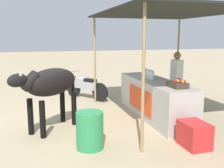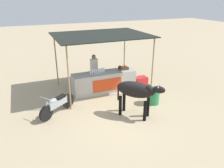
% 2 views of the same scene
% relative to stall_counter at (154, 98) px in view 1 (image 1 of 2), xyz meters
% --- Properties ---
extents(ground_plane, '(60.00, 60.00, 0.00)m').
position_rel_stall_counter_xyz_m(ground_plane, '(0.00, -2.20, -0.48)').
color(ground_plane, tan).
extents(stall_counter, '(3.00, 0.82, 0.96)m').
position_rel_stall_counter_xyz_m(stall_counter, '(0.00, 0.00, 0.00)').
color(stall_counter, '#B2ADA8').
rests_on(stall_counter, ground).
extents(stall_awning, '(4.20, 3.20, 2.66)m').
position_rel_stall_counter_xyz_m(stall_awning, '(0.00, 0.30, 2.07)').
color(stall_awning, black).
rests_on(stall_awning, ground).
extents(water_bottle_row, '(0.70, 0.07, 0.25)m').
position_rel_stall_counter_xyz_m(water_bottle_row, '(-0.35, -0.05, 0.59)').
color(water_bottle_row, silver).
rests_on(water_bottle_row, stall_counter).
extents(fruit_crate, '(0.44, 0.32, 0.18)m').
position_rel_stall_counter_xyz_m(fruit_crate, '(1.02, 0.06, 0.55)').
color(fruit_crate, '#3F3326').
rests_on(fruit_crate, stall_counter).
extents(vendor_behind_counter, '(0.34, 0.22, 1.65)m').
position_rel_stall_counter_xyz_m(vendor_behind_counter, '(-0.24, 0.75, 0.37)').
color(vendor_behind_counter, '#383842').
rests_on(vendor_behind_counter, ground).
extents(cooler_box, '(0.60, 0.44, 0.48)m').
position_rel_stall_counter_xyz_m(cooler_box, '(1.95, -0.10, -0.24)').
color(cooler_box, red).
rests_on(cooler_box, ground).
extents(water_barrel, '(0.51, 0.51, 0.70)m').
position_rel_stall_counter_xyz_m(water_barrel, '(1.46, -2.00, -0.13)').
color(water_barrel, '#2D8C51').
rests_on(water_barrel, ground).
extents(cow, '(1.47, 1.61, 1.44)m').
position_rel_stall_counter_xyz_m(cow, '(0.27, -2.62, 0.55)').
color(cow, black).
rests_on(cow, ground).
extents(motorcycle_parked, '(1.50, 1.13, 0.90)m').
position_rel_stall_counter_xyz_m(motorcycle_parked, '(-2.45, -1.34, -0.05)').
color(motorcycle_parked, black).
rests_on(motorcycle_parked, ground).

